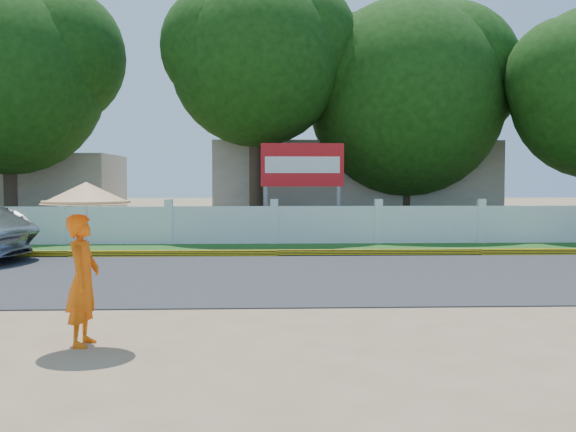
% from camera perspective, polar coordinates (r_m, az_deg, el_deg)
% --- Properties ---
extents(ground, '(120.00, 120.00, 0.00)m').
position_cam_1_polar(ground, '(9.58, 0.52, -8.42)').
color(ground, '#9E8460').
rests_on(ground, ground).
extents(road, '(60.00, 7.00, 0.02)m').
position_cam_1_polar(road, '(14.01, -0.44, -4.74)').
color(road, '#38383A').
rests_on(road, ground).
extents(grass_verge, '(60.00, 3.50, 0.03)m').
position_cam_1_polar(grass_verge, '(19.22, -0.99, -2.62)').
color(grass_verge, '#2D601E').
rests_on(grass_verge, ground).
extents(curb, '(40.00, 0.18, 0.16)m').
position_cam_1_polar(curb, '(17.53, -0.85, -2.95)').
color(curb, yellow).
rests_on(curb, ground).
extents(fence, '(40.00, 0.10, 1.10)m').
position_cam_1_polar(fence, '(20.62, -1.10, -0.74)').
color(fence, silver).
rests_on(fence, ground).
extents(building_near, '(10.00, 6.00, 3.20)m').
position_cam_1_polar(building_near, '(27.60, 4.80, 2.37)').
color(building_near, '#B7AD99').
rests_on(building_near, ground).
extents(building_far, '(8.00, 5.00, 2.80)m').
position_cam_1_polar(building_far, '(29.93, -21.00, 1.85)').
color(building_far, '#B7AD99').
rests_on(building_far, ground).
extents(monk_with_parasol, '(1.02, 1.02, 1.86)m').
position_cam_1_polar(monk_with_parasol, '(8.45, -15.78, -1.78)').
color(monk_with_parasol, '#E55C0C').
rests_on(monk_with_parasol, ground).
extents(billboard, '(2.50, 0.13, 2.95)m').
position_cam_1_polar(billboard, '(21.72, 1.14, 3.64)').
color(billboard, gray).
rests_on(billboard, ground).
extents(tree_row, '(36.84, 8.34, 8.92)m').
position_cam_1_polar(tree_row, '(24.45, 6.25, 10.29)').
color(tree_row, '#473828').
rests_on(tree_row, ground).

